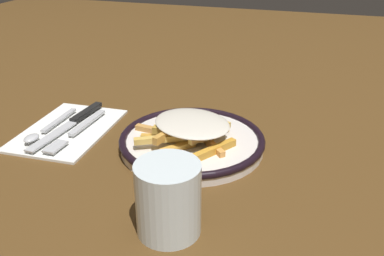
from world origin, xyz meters
TOP-DOWN VIEW (x-y plane):
  - ground_plane at (0.00, 0.00)m, footprint 2.60×2.60m
  - plate at (0.00, 0.00)m, footprint 0.25×0.25m
  - fries_heap at (0.00, 0.00)m, footprint 0.18×0.17m
  - napkin at (0.24, 0.01)m, footprint 0.15×0.22m
  - fork at (0.21, 0.02)m, footprint 0.02×0.18m
  - knife at (0.24, -0.01)m, footprint 0.03×0.21m
  - spoon at (0.27, 0.04)m, footprint 0.02×0.15m
  - water_glass at (-0.04, 0.21)m, footprint 0.08×0.08m

SIDE VIEW (x-z plane):
  - ground_plane at x=0.00m, z-range 0.00..0.00m
  - napkin at x=0.24m, z-range 0.00..0.01m
  - fork at x=0.21m, z-range 0.01..0.01m
  - knife at x=0.24m, z-range 0.01..0.02m
  - plate at x=0.00m, z-range 0.00..0.02m
  - spoon at x=0.27m, z-range 0.01..0.02m
  - fries_heap at x=0.00m, z-range 0.02..0.06m
  - water_glass at x=-0.04m, z-range 0.00..0.09m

